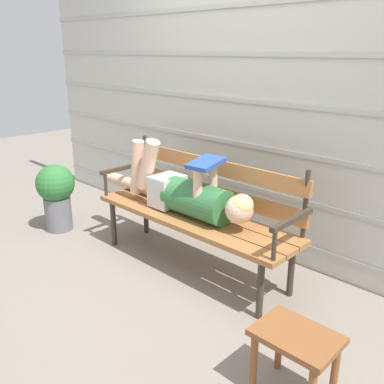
{
  "coord_description": "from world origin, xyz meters",
  "views": [
    {
      "loc": [
        2.01,
        -2.03,
        1.59
      ],
      "look_at": [
        0.0,
        0.05,
        0.61
      ],
      "focal_mm": 39.43,
      "sensor_mm": 36.0,
      "label": 1
    }
  ],
  "objects_px": {
    "footstool": "(296,347)",
    "potted_plant": "(56,193)",
    "reclining_person": "(184,193)",
    "park_bench": "(198,206)"
  },
  "relations": [
    {
      "from": "park_bench",
      "to": "footstool",
      "type": "bearing_deg",
      "value": -27.83
    },
    {
      "from": "reclining_person",
      "to": "potted_plant",
      "type": "distance_m",
      "value": 1.37
    },
    {
      "from": "park_bench",
      "to": "potted_plant",
      "type": "relative_size",
      "value": 2.76
    },
    {
      "from": "reclining_person",
      "to": "footstool",
      "type": "height_order",
      "value": "reclining_person"
    },
    {
      "from": "park_bench",
      "to": "reclining_person",
      "type": "distance_m",
      "value": 0.15
    },
    {
      "from": "park_bench",
      "to": "footstool",
      "type": "xyz_separation_m",
      "value": [
        1.23,
        -0.65,
        -0.2
      ]
    },
    {
      "from": "reclining_person",
      "to": "potted_plant",
      "type": "xyz_separation_m",
      "value": [
        -1.31,
        -0.34,
        -0.23
      ]
    },
    {
      "from": "footstool",
      "to": "reclining_person",
      "type": "bearing_deg",
      "value": 156.08
    },
    {
      "from": "footstool",
      "to": "potted_plant",
      "type": "distance_m",
      "value": 2.63
    },
    {
      "from": "reclining_person",
      "to": "footstool",
      "type": "bearing_deg",
      "value": -23.92
    }
  ]
}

